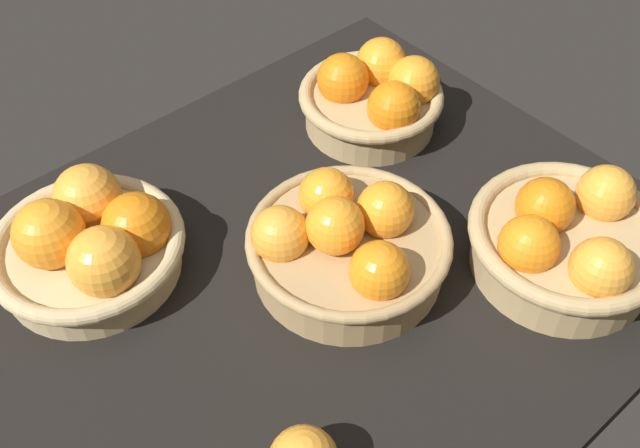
{
  "coord_description": "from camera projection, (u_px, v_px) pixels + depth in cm",
  "views": [
    {
      "loc": [
        38.59,
        44.64,
        72.87
      ],
      "look_at": [
        -1.47,
        -1.52,
        7.0
      ],
      "focal_mm": 41.75,
      "sensor_mm": 36.0,
      "label": 1
    }
  ],
  "objects": [
    {
      "name": "market_tray",
      "position": [
        319.0,
        266.0,
        0.92
      ],
      "size": [
        84.0,
        72.0,
        3.0
      ],
      "primitive_type": "cube",
      "color": "black",
      "rests_on": "ground"
    },
    {
      "name": "basket_center",
      "position": [
        346.0,
        243.0,
        0.87
      ],
      "size": [
        24.24,
        24.24,
        11.65
      ],
      "color": "tan",
      "rests_on": "market_tray"
    },
    {
      "name": "basket_near_left",
      "position": [
        375.0,
        97.0,
        1.06
      ],
      "size": [
        20.62,
        20.62,
        10.77
      ],
      "color": "tan",
      "rests_on": "market_tray"
    },
    {
      "name": "basket_far_left",
      "position": [
        567.0,
        241.0,
        0.87
      ],
      "size": [
        23.55,
        23.55,
        11.22
      ],
      "color": "tan",
      "rests_on": "market_tray"
    },
    {
      "name": "basket_near_right",
      "position": [
        91.0,
        243.0,
        0.87
      ],
      "size": [
        23.11,
        23.11,
        11.43
      ],
      "color": "tan",
      "rests_on": "market_tray"
    }
  ]
}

